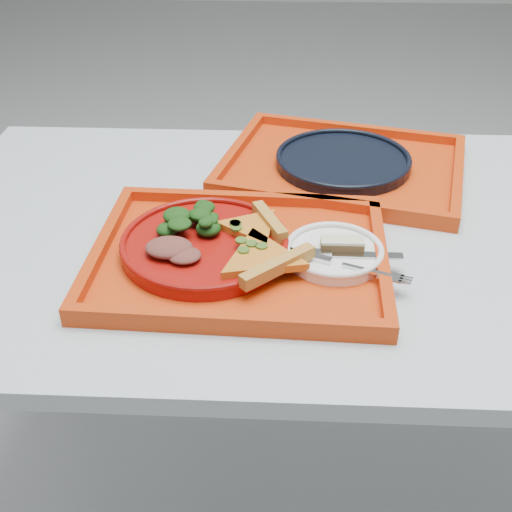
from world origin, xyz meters
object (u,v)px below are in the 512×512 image
at_px(tray_far, 342,168).
at_px(dinner_plate, 205,246).
at_px(tray_main, 240,259).
at_px(navy_plate, 343,162).
at_px(dessert_bar, 342,244).

bearing_deg(tray_far, dinner_plate, -113.40).
relative_size(tray_main, navy_plate, 1.73).
height_order(navy_plate, dessert_bar, dessert_bar).
xyz_separation_m(tray_main, dinner_plate, (-0.05, 0.01, 0.02)).
relative_size(tray_main, dinner_plate, 1.73).
bearing_deg(dinner_plate, dessert_bar, -1.48).
xyz_separation_m(dinner_plate, navy_plate, (0.24, 0.31, -0.00)).
bearing_deg(navy_plate, dessert_bar, -94.25).
relative_size(dinner_plate, navy_plate, 1.00).
xyz_separation_m(tray_far, dinner_plate, (-0.24, -0.31, 0.02)).
height_order(tray_main, navy_plate, navy_plate).
height_order(dinner_plate, navy_plate, dinner_plate).
relative_size(navy_plate, dessert_bar, 3.97).
relative_size(tray_main, tray_far, 1.00).
height_order(tray_far, dinner_plate, dinner_plate).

